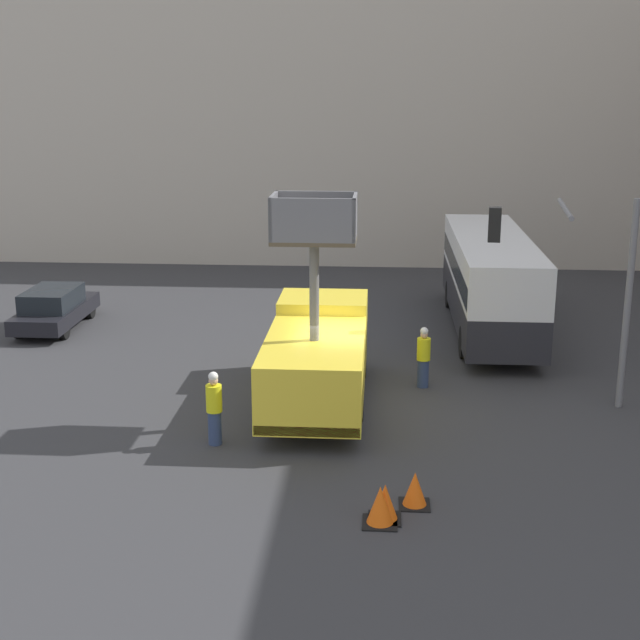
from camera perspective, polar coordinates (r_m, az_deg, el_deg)
The scene contains 11 objects.
ground_plane at distance 23.82m, azimuth 1.49°, elevation -5.56°, with size 120.00×120.00×0.00m, color #333335.
building_backdrop_far at distance 45.77m, azimuth 2.90°, elevation 12.93°, with size 44.00×10.00×13.39m.
utility_truck at distance 23.59m, azimuth -0.15°, elevation -2.14°, with size 2.50×6.84×5.75m.
city_bus at distance 31.00m, azimuth 10.83°, elevation 2.75°, with size 2.47×10.43×3.29m.
traffic_light_pole at distance 23.94m, azimuth 16.16°, elevation 3.38°, with size 3.73×3.48×5.54m.
road_worker_near_truck at distance 21.28m, azimuth -6.78°, elevation -5.63°, with size 0.38×0.38×1.81m.
road_worker_directing at distance 25.20m, azimuth 6.64°, elevation -2.40°, with size 0.38×0.38×1.75m.
traffic_cone_near_truck at distance 17.93m, azimuth 4.18°, elevation -11.60°, with size 0.66×0.66×0.75m.
traffic_cone_mid_road at distance 18.53m, azimuth 6.09°, elevation -10.76°, with size 0.64×0.64×0.73m.
traffic_cone_far_side at distance 17.77m, azimuth 3.87°, elevation -11.80°, with size 0.69×0.69×0.79m.
parked_car_curbside at distance 32.37m, azimuth -16.65°, elevation 0.74°, with size 1.78×4.44×1.44m.
Camera 1 is at (0.95, -22.27, 8.39)m, focal length 50.00 mm.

